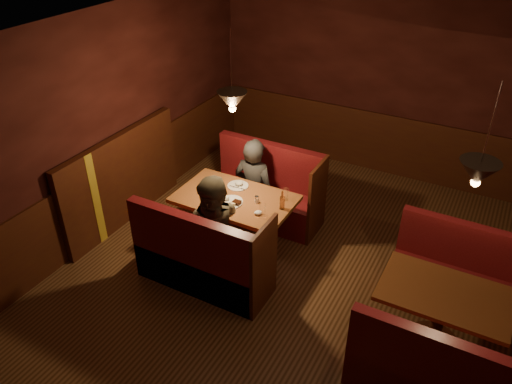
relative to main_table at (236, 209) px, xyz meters
The scene contains 9 objects.
room 1.16m from the main_table, 29.26° to the right, with size 6.02×7.02×2.92m.
main_table is the anchor object (origin of this frame).
main_bench_far 0.87m from the main_table, 88.85° to the left, with size 1.61×0.57×1.10m.
main_bench_near 0.87m from the main_table, 88.86° to the right, with size 1.61×0.57×1.10m.
second_table 2.64m from the main_table, ahead, with size 1.24×0.79×0.70m.
second_bench_far 2.67m from the main_table, ahead, with size 1.37×0.51×0.98m.
second_bench_near 2.89m from the main_table, 23.41° to the right, with size 1.37×0.51×0.98m.
diner_a 0.69m from the main_table, 98.31° to the left, with size 0.59×0.39×1.63m, color #2A2A2A.
diner_b 0.61m from the main_table, 82.85° to the right, with size 0.82×0.64×1.69m, color #3E3627.
Camera 1 is at (1.48, -3.89, 4.13)m, focal length 35.00 mm.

